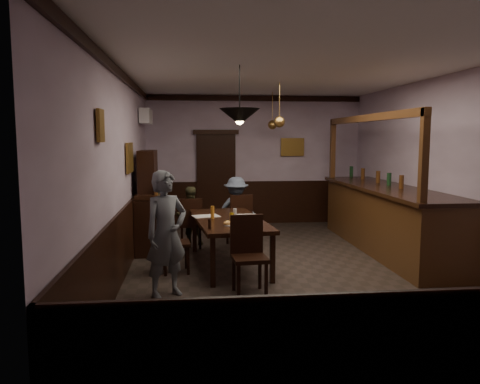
{
  "coord_description": "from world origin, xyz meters",
  "views": [
    {
      "loc": [
        -1.49,
        -6.87,
        2.02
      ],
      "look_at": [
        -0.7,
        0.56,
        1.15
      ],
      "focal_mm": 35.0,
      "sensor_mm": 36.0,
      "label": 1
    }
  ],
  "objects": [
    {
      "name": "room",
      "position": [
        0.0,
        0.0,
        1.5
      ],
      "size": [
        5.01,
        8.01,
        3.01
      ],
      "color": "#2D2621",
      "rests_on": "ground"
    },
    {
      "name": "dining_table",
      "position": [
        -0.9,
        0.36,
        0.69
      ],
      "size": [
        1.24,
        2.3,
        0.75
      ],
      "rotation": [
        0.0,
        0.0,
        0.11
      ],
      "color": "black",
      "rests_on": "ground"
    },
    {
      "name": "chair_far_left",
      "position": [
        -1.5,
        1.57,
        0.51
      ],
      "size": [
        0.42,
        0.42,
        0.93
      ],
      "rotation": [
        0.0,
        0.0,
        3.18
      ],
      "color": "black",
      "rests_on": "ground"
    },
    {
      "name": "chair_far_right",
      "position": [
        -0.59,
        1.67,
        0.54
      ],
      "size": [
        0.49,
        0.49,
        0.98
      ],
      "rotation": [
        0.0,
        0.0,
        3.32
      ],
      "color": "black",
      "rests_on": "ground"
    },
    {
      "name": "chair_near",
      "position": [
        -0.75,
        -0.95,
        0.55
      ],
      "size": [
        0.47,
        0.47,
        1.01
      ],
      "rotation": [
        0.0,
        0.0,
        0.08
      ],
      "color": "black",
      "rests_on": "ground"
    },
    {
      "name": "chair_side",
      "position": [
        -1.8,
        0.06,
        0.52
      ],
      "size": [
        0.45,
        0.45,
        0.95
      ],
      "rotation": [
        0.0,
        0.0,
        1.67
      ],
      "color": "black",
      "rests_on": "ground"
    },
    {
      "name": "person_standing",
      "position": [
        -1.8,
        -1.0,
        0.81
      ],
      "size": [
        0.7,
        0.65,
        1.61
      ],
      "primitive_type": "imported",
      "rotation": [
        0.0,
        0.0,
        0.6
      ],
      "color": "slate",
      "rests_on": "ground"
    },
    {
      "name": "person_seated_left",
      "position": [
        -1.52,
        1.85,
        0.56
      ],
      "size": [
        0.65,
        0.57,
        1.11
      ],
      "primitive_type": "imported",
      "rotation": [
        0.0,
        0.0,
        3.47
      ],
      "color": "#4C4A2D",
      "rests_on": "ground"
    },
    {
      "name": "person_seated_right",
      "position": [
        -0.63,
        1.95,
        0.64
      ],
      "size": [
        0.88,
        0.58,
        1.27
      ],
      "primitive_type": "imported",
      "rotation": [
        0.0,
        0.0,
        3.01
      ],
      "color": "slate",
      "rests_on": "ground"
    },
    {
      "name": "newspaper_left",
      "position": [
        -1.25,
        0.63,
        0.75
      ],
      "size": [
        0.48,
        0.4,
        0.01
      ],
      "primitive_type": "cube",
      "rotation": [
        0.0,
        0.0,
        0.25
      ],
      "color": "silver",
      "rests_on": "dining_table"
    },
    {
      "name": "newspaper_right",
      "position": [
        -0.63,
        0.62,
        0.75
      ],
      "size": [
        0.42,
        0.3,
        0.01
      ],
      "primitive_type": "cube",
      "rotation": [
        0.0,
        0.0,
        0.01
      ],
      "color": "silver",
      "rests_on": "dining_table"
    },
    {
      "name": "napkin",
      "position": [
        -0.88,
        0.11,
        0.75
      ],
      "size": [
        0.17,
        0.17,
        0.0
      ],
      "primitive_type": "cube",
      "rotation": [
        0.0,
        0.0,
        0.11
      ],
      "color": "#FFC55D",
      "rests_on": "dining_table"
    },
    {
      "name": "saucer",
      "position": [
        -0.53,
        -0.13,
        0.76
      ],
      "size": [
        0.15,
        0.15,
        0.01
      ],
      "primitive_type": "cylinder",
      "color": "white",
      "rests_on": "dining_table"
    },
    {
      "name": "coffee_cup",
      "position": [
        -0.57,
        -0.14,
        0.8
      ],
      "size": [
        0.09,
        0.09,
        0.07
      ],
      "primitive_type": "imported",
      "rotation": [
        0.0,
        0.0,
        0.11
      ],
      "color": "white",
      "rests_on": "saucer"
    },
    {
      "name": "pastry_plate",
      "position": [
        -0.9,
        -0.19,
        0.76
      ],
      "size": [
        0.22,
        0.22,
        0.01
      ],
      "primitive_type": "cylinder",
      "color": "white",
      "rests_on": "dining_table"
    },
    {
      "name": "pastry_ring_a",
      "position": [
        -0.96,
        -0.21,
        0.79
      ],
      "size": [
        0.13,
        0.13,
        0.04
      ],
      "primitive_type": "torus",
      "color": "#C68C47",
      "rests_on": "pastry_plate"
    },
    {
      "name": "pastry_ring_b",
      "position": [
        -0.89,
        -0.15,
        0.79
      ],
      "size": [
        0.13,
        0.13,
        0.04
      ],
      "primitive_type": "torus",
      "color": "#C68C47",
      "rests_on": "pastry_plate"
    },
    {
      "name": "soda_can",
      "position": [
        -0.86,
        0.22,
        0.81
      ],
      "size": [
        0.07,
        0.07,
        0.12
      ],
      "primitive_type": "cylinder",
      "color": "yellow",
      "rests_on": "dining_table"
    },
    {
      "name": "beer_glass",
      "position": [
        -1.15,
        0.41,
        0.85
      ],
      "size": [
        0.06,
        0.06,
        0.2
      ],
      "primitive_type": "cylinder",
      "color": "#BF721E",
      "rests_on": "dining_table"
    },
    {
      "name": "water_glass",
      "position": [
        -0.79,
        0.44,
        0.82
      ],
      "size": [
        0.06,
        0.06,
        0.15
      ],
      "primitive_type": "cylinder",
      "color": "silver",
      "rests_on": "dining_table"
    },
    {
      "name": "pepper_mill",
      "position": [
        -1.23,
        -0.43,
        0.82
      ],
      "size": [
        0.04,
        0.04,
        0.14
      ],
      "primitive_type": "cylinder",
      "color": "black",
      "rests_on": "dining_table"
    },
    {
      "name": "sideboard",
      "position": [
        -2.21,
        1.6,
        0.72
      ],
      "size": [
        0.49,
        1.36,
        1.8
      ],
      "color": "black",
      "rests_on": "ground"
    },
    {
      "name": "bar_counter",
      "position": [
        1.99,
        1.05,
        0.61
      ],
      "size": [
        1.0,
        4.32,
        2.42
      ],
      "color": "#4A2D13",
      "rests_on": "ground"
    },
    {
      "name": "door_back",
      "position": [
        -0.9,
        3.95,
        1.05
      ],
      "size": [
        0.9,
        0.06,
        2.1
      ],
      "primitive_type": "cube",
      "color": "black",
      "rests_on": "ground"
    },
    {
      "name": "ac_unit",
      "position": [
        -2.38,
        2.9,
        2.45
      ],
      "size": [
        0.2,
        0.85,
        0.3
      ],
      "color": "white",
      "rests_on": "ground"
    },
    {
      "name": "picture_left_small",
      "position": [
        -2.46,
        -1.6,
        2.15
      ],
      "size": [
        0.04,
        0.28,
        0.36
      ],
      "color": "olive",
      "rests_on": "ground"
    },
    {
      "name": "picture_left_large",
      "position": [
        -2.46,
        0.8,
        1.7
      ],
      "size": [
        0.04,
        0.62,
        0.48
      ],
      "color": "olive",
      "rests_on": "ground"
    },
    {
      "name": "picture_back",
      "position": [
        0.9,
        3.96,
        1.8
      ],
      "size": [
        0.55,
        0.04,
        0.42
      ],
      "color": "olive",
      "rests_on": "ground"
    },
    {
      "name": "pendant_iron",
      "position": [
        -0.81,
        -0.44,
        2.31
      ],
      "size": [
        0.56,
        0.56,
        0.8
      ],
      "color": "black",
      "rests_on": "ground"
    },
    {
      "name": "pendant_brass_mid",
      "position": [
        0.1,
        1.44,
        2.3
      ],
      "size": [
        0.2,
        0.2,
        0.81
      ],
      "color": "#BF8C3F",
      "rests_on": "ground"
    },
    {
      "name": "pendant_brass_far",
      "position": [
        0.3,
        3.29,
        2.3
      ],
      "size": [
        0.2,
        0.2,
        0.81
      ],
      "color": "#BF8C3F",
      "rests_on": "ground"
    }
  ]
}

